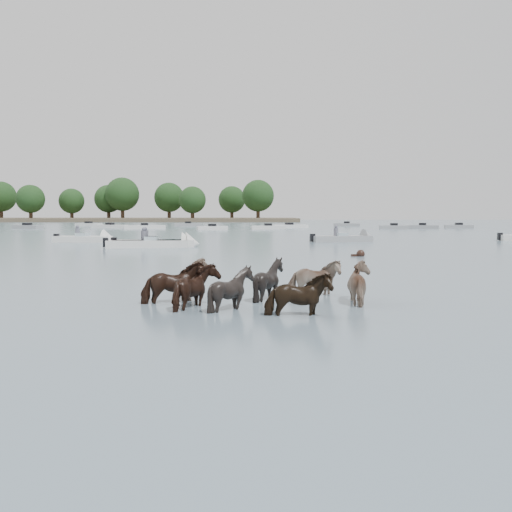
{
  "coord_description": "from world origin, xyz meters",
  "views": [
    {
      "loc": [
        -0.8,
        -12.92,
        2.21
      ],
      "look_at": [
        -0.86,
        2.07,
        1.1
      ],
      "focal_mm": 40.26,
      "sensor_mm": 36.0,
      "label": 1
    }
  ],
  "objects": [
    {
      "name": "shoreline",
      "position": [
        -70.0,
        150.0,
        0.5
      ],
      "size": [
        160.0,
        30.0,
        1.0
      ],
      "primitive_type": "cube",
      "color": "#4C4233",
      "rests_on": "ground"
    },
    {
      "name": "motorboat_f",
      "position": [
        -13.68,
        31.28,
        0.23
      ],
      "size": [
        4.94,
        2.04,
        1.92
      ],
      "rotation": [
        0.0,
        0.0,
        -0.09
      ],
      "color": "silver",
      "rests_on": "ground"
    },
    {
      "name": "distant_flotilla",
      "position": [
        -1.52,
        74.42,
        0.26
      ],
      "size": [
        103.01,
        26.89,
        0.93
      ],
      "color": "gray",
      "rests_on": "ground"
    },
    {
      "name": "swimming_pony",
      "position": [
        4.47,
        16.79,
        0.1
      ],
      "size": [
        0.72,
        0.44,
        0.44
      ],
      "color": "black",
      "rests_on": "ground"
    },
    {
      "name": "ground",
      "position": [
        0.0,
        0.0,
        0.0
      ],
      "size": [
        400.0,
        400.0,
        0.0
      ],
      "primitive_type": "plane",
      "color": "#4B606C",
      "rests_on": "ground"
    },
    {
      "name": "motorboat_c",
      "position": [
        6.44,
        32.39,
        0.23
      ],
      "size": [
        5.42,
        2.77,
        1.92
      ],
      "rotation": [
        0.0,
        0.0,
        0.24
      ],
      "color": "gray",
      "rests_on": "ground"
    },
    {
      "name": "pony_herd",
      "position": [
        -0.9,
        1.11,
        0.38
      ],
      "size": [
        6.33,
        4.1,
        1.33
      ],
      "color": "black",
      "rests_on": "ground"
    },
    {
      "name": "treeline",
      "position": [
        -70.18,
        150.32,
        6.88
      ],
      "size": [
        145.39,
        22.52,
        12.46
      ],
      "color": "#382619",
      "rests_on": "ground"
    },
    {
      "name": "motorboat_b",
      "position": [
        -7.14,
        24.82,
        0.22
      ],
      "size": [
        6.32,
        2.92,
        1.92
      ],
      "rotation": [
        0.0,
        0.0,
        0.23
      ],
      "color": "silver",
      "rests_on": "ground"
    },
    {
      "name": "motorboat_a",
      "position": [
        -7.1,
        24.95,
        0.23
      ],
      "size": [
        5.59,
        1.95,
        1.92
      ],
      "rotation": [
        0.0,
        0.0,
        0.07
      ],
      "color": "silver",
      "rests_on": "ground"
    }
  ]
}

